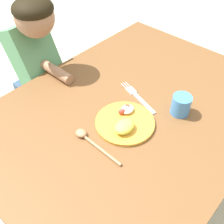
{
  "coord_description": "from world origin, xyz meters",
  "views": [
    {
      "loc": [
        -0.67,
        -0.49,
        1.45
      ],
      "look_at": [
        -0.09,
        0.03,
        0.69
      ],
      "focal_mm": 43.42,
      "sensor_mm": 36.0,
      "label": 1
    }
  ],
  "objects_px": {
    "plate": "(125,122)",
    "fork": "(138,97)",
    "spoon": "(88,139)",
    "drinking_cup": "(181,105)",
    "person": "(39,78)"
  },
  "relations": [
    {
      "from": "plate",
      "to": "fork",
      "type": "relative_size",
      "value": 1.02
    },
    {
      "from": "spoon",
      "to": "drinking_cup",
      "type": "height_order",
      "value": "drinking_cup"
    },
    {
      "from": "plate",
      "to": "person",
      "type": "height_order",
      "value": "person"
    },
    {
      "from": "plate",
      "to": "fork",
      "type": "distance_m",
      "value": 0.17
    },
    {
      "from": "spoon",
      "to": "person",
      "type": "height_order",
      "value": "person"
    },
    {
      "from": "fork",
      "to": "drinking_cup",
      "type": "relative_size",
      "value": 2.76
    },
    {
      "from": "person",
      "to": "plate",
      "type": "bearing_deg",
      "value": 87.65
    },
    {
      "from": "plate",
      "to": "fork",
      "type": "bearing_deg",
      "value": 20.27
    },
    {
      "from": "drinking_cup",
      "to": "person",
      "type": "xyz_separation_m",
      "value": [
        -0.18,
        0.74,
        -0.14
      ]
    },
    {
      "from": "spoon",
      "to": "fork",
      "type": "bearing_deg",
      "value": -86.43
    },
    {
      "from": "fork",
      "to": "drinking_cup",
      "type": "bearing_deg",
      "value": -149.63
    },
    {
      "from": "fork",
      "to": "person",
      "type": "relative_size",
      "value": 0.23
    },
    {
      "from": "plate",
      "to": "spoon",
      "type": "height_order",
      "value": "plate"
    },
    {
      "from": "spoon",
      "to": "person",
      "type": "relative_size",
      "value": 0.22
    },
    {
      "from": "fork",
      "to": "spoon",
      "type": "height_order",
      "value": "spoon"
    }
  ]
}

